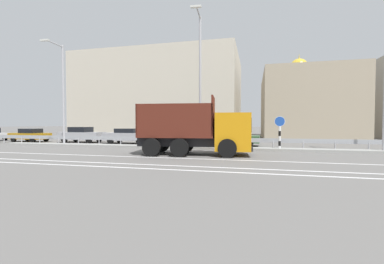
{
  "coord_description": "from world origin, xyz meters",
  "views": [
    {
      "loc": [
        4.88,
        -15.81,
        1.86
      ],
      "look_at": [
        0.81,
        0.98,
        1.31
      ],
      "focal_mm": 24.0,
      "sensor_mm": 36.0,
      "label": 1
    }
  ],
  "objects_px": {
    "street_lamp_2": "(200,76)",
    "parked_car_3": "(129,136)",
    "dump_truck": "(208,134)",
    "parked_car_1": "(30,135)",
    "median_road_sign": "(280,133)",
    "parked_car_2": "(82,135)",
    "street_lamp_1": "(62,90)",
    "parked_car_4": "(182,137)",
    "parked_car_5": "(234,137)",
    "church_tower": "(299,97)"
  },
  "relations": [
    {
      "from": "street_lamp_2",
      "to": "parked_car_3",
      "type": "relative_size",
      "value": 2.0
    },
    {
      "from": "dump_truck",
      "to": "parked_car_1",
      "type": "relative_size",
      "value": 1.64
    },
    {
      "from": "median_road_sign",
      "to": "parked_car_2",
      "type": "xyz_separation_m",
      "value": [
        -18.59,
        3.91,
        -0.47
      ]
    },
    {
      "from": "dump_truck",
      "to": "street_lamp_1",
      "type": "bearing_deg",
      "value": -109.98
    },
    {
      "from": "parked_car_3",
      "to": "median_road_sign",
      "type": "bearing_deg",
      "value": 76.16
    },
    {
      "from": "parked_car_1",
      "to": "parked_car_3",
      "type": "xyz_separation_m",
      "value": [
        11.09,
        0.25,
        0.04
      ]
    },
    {
      "from": "median_road_sign",
      "to": "parked_car_2",
      "type": "height_order",
      "value": "median_road_sign"
    },
    {
      "from": "dump_truck",
      "to": "parked_car_4",
      "type": "distance_m",
      "value": 8.2
    },
    {
      "from": "parked_car_3",
      "to": "parked_car_5",
      "type": "bearing_deg",
      "value": 89.88
    },
    {
      "from": "parked_car_2",
      "to": "church_tower",
      "type": "xyz_separation_m",
      "value": [
        24.69,
        27.51,
        5.91
      ]
    },
    {
      "from": "street_lamp_2",
      "to": "median_road_sign",
      "type": "bearing_deg",
      "value": 3.56
    },
    {
      "from": "parked_car_3",
      "to": "parked_car_4",
      "type": "relative_size",
      "value": 1.1
    },
    {
      "from": "median_road_sign",
      "to": "church_tower",
      "type": "height_order",
      "value": "church_tower"
    },
    {
      "from": "median_road_sign",
      "to": "street_lamp_1",
      "type": "bearing_deg",
      "value": -179.42
    },
    {
      "from": "street_lamp_2",
      "to": "parked_car_4",
      "type": "relative_size",
      "value": 2.2
    },
    {
      "from": "median_road_sign",
      "to": "street_lamp_1",
      "type": "relative_size",
      "value": 0.28
    },
    {
      "from": "dump_truck",
      "to": "church_tower",
      "type": "xyz_separation_m",
      "value": [
        10.52,
        34.83,
        5.4
      ]
    },
    {
      "from": "street_lamp_1",
      "to": "median_road_sign",
      "type": "bearing_deg",
      "value": 0.58
    },
    {
      "from": "parked_car_1",
      "to": "parked_car_4",
      "type": "bearing_deg",
      "value": -84.62
    },
    {
      "from": "dump_truck",
      "to": "street_lamp_1",
      "type": "distance_m",
      "value": 13.79
    },
    {
      "from": "dump_truck",
      "to": "church_tower",
      "type": "relative_size",
      "value": 0.47
    },
    {
      "from": "parked_car_1",
      "to": "parked_car_5",
      "type": "bearing_deg",
      "value": -86.55
    },
    {
      "from": "dump_truck",
      "to": "parked_car_1",
      "type": "bearing_deg",
      "value": -114.7
    },
    {
      "from": "parked_car_1",
      "to": "parked_car_5",
      "type": "xyz_separation_m",
      "value": [
        20.99,
        -0.0,
        0.02
      ]
    },
    {
      "from": "street_lamp_1",
      "to": "parked_car_3",
      "type": "xyz_separation_m",
      "value": [
        4.12,
        3.78,
        -3.97
      ]
    },
    {
      "from": "street_lamp_1",
      "to": "street_lamp_2",
      "type": "distance_m",
      "value": 11.85
    },
    {
      "from": "median_road_sign",
      "to": "street_lamp_2",
      "type": "height_order",
      "value": "street_lamp_2"
    },
    {
      "from": "street_lamp_2",
      "to": "parked_car_5",
      "type": "relative_size",
      "value": 2.28
    },
    {
      "from": "parked_car_5",
      "to": "church_tower",
      "type": "height_order",
      "value": "church_tower"
    },
    {
      "from": "parked_car_2",
      "to": "median_road_sign",
      "type": "bearing_deg",
      "value": 77.0
    },
    {
      "from": "dump_truck",
      "to": "median_road_sign",
      "type": "xyz_separation_m",
      "value": [
        4.42,
        3.41,
        -0.04
      ]
    },
    {
      "from": "dump_truck",
      "to": "street_lamp_2",
      "type": "distance_m",
      "value": 5.18
    },
    {
      "from": "parked_car_2",
      "to": "parked_car_5",
      "type": "height_order",
      "value": "parked_car_2"
    },
    {
      "from": "church_tower",
      "to": "median_road_sign",
      "type": "bearing_deg",
      "value": -101.0
    },
    {
      "from": "street_lamp_2",
      "to": "church_tower",
      "type": "height_order",
      "value": "church_tower"
    },
    {
      "from": "street_lamp_1",
      "to": "street_lamp_2",
      "type": "height_order",
      "value": "street_lamp_2"
    },
    {
      "from": "dump_truck",
      "to": "parked_car_3",
      "type": "height_order",
      "value": "dump_truck"
    },
    {
      "from": "parked_car_5",
      "to": "parked_car_1",
      "type": "bearing_deg",
      "value": -86.94
    },
    {
      "from": "street_lamp_1",
      "to": "parked_car_4",
      "type": "xyz_separation_m",
      "value": [
        9.26,
        4.07,
        -4.02
      ]
    },
    {
      "from": "street_lamp_1",
      "to": "parked_car_3",
      "type": "height_order",
      "value": "street_lamp_1"
    },
    {
      "from": "church_tower",
      "to": "street_lamp_2",
      "type": "bearing_deg",
      "value": -110.13
    },
    {
      "from": "median_road_sign",
      "to": "church_tower",
      "type": "bearing_deg",
      "value": 79.0
    },
    {
      "from": "church_tower",
      "to": "dump_truck",
      "type": "bearing_deg",
      "value": -106.81
    },
    {
      "from": "parked_car_2",
      "to": "parked_car_5",
      "type": "xyz_separation_m",
      "value": [
        15.24,
        -0.56,
        -0.06
      ]
    },
    {
      "from": "parked_car_4",
      "to": "parked_car_5",
      "type": "distance_m",
      "value": 4.79
    },
    {
      "from": "dump_truck",
      "to": "parked_car_4",
      "type": "height_order",
      "value": "dump_truck"
    },
    {
      "from": "median_road_sign",
      "to": "parked_car_2",
      "type": "bearing_deg",
      "value": 168.13
    },
    {
      "from": "dump_truck",
      "to": "street_lamp_2",
      "type": "bearing_deg",
      "value": -165.84
    },
    {
      "from": "parked_car_1",
      "to": "median_road_sign",
      "type": "bearing_deg",
      "value": -94.38
    },
    {
      "from": "median_road_sign",
      "to": "parked_car_1",
      "type": "distance_m",
      "value": 24.57
    }
  ]
}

